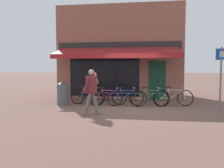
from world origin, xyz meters
TOP-DOWN VIEW (x-y plane):
  - ground_plane at (0.00, 0.00)m, footprint 160.00×160.00m
  - shop_front at (-0.81, 4.47)m, footprint 7.09×4.70m
  - bike_rack_rail at (-0.13, 0.94)m, footprint 4.46×0.04m
  - bicycle_black at (-2.02, 0.87)m, footprint 1.74×0.51m
  - bicycle_purple at (-1.06, 0.82)m, footprint 1.75×0.65m
  - bicycle_blue at (-0.23, 0.75)m, footprint 1.66×0.54m
  - bicycle_green at (0.85, 0.65)m, footprint 1.69×0.56m
  - bicycle_silver at (1.91, 0.93)m, footprint 1.79×0.60m
  - pedestrian_adult at (-1.32, -1.32)m, footprint 0.63×0.63m
  - litter_bin at (-3.16, 0.68)m, footprint 0.53×0.53m
  - parking_sign at (3.58, 0.07)m, footprint 0.44×0.07m

SIDE VIEW (x-z plane):
  - ground_plane at x=0.00m, z-range 0.00..0.00m
  - bicycle_black at x=-2.02m, z-range -0.06..0.81m
  - bicycle_purple at x=-1.06m, z-range -0.04..0.79m
  - bicycle_blue at x=-0.23m, z-range -0.04..0.81m
  - bicycle_green at x=0.85m, z-range -0.04..0.82m
  - bicycle_silver at x=1.91m, z-range -0.05..0.84m
  - bike_rack_rail at x=-0.13m, z-range 0.20..0.77m
  - litter_bin at x=-3.16m, z-range 0.00..1.08m
  - pedestrian_adult at x=-1.32m, z-range 0.17..1.84m
  - parking_sign at x=3.58m, z-range 0.28..2.81m
  - shop_front at x=-0.81m, z-range 0.00..5.23m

